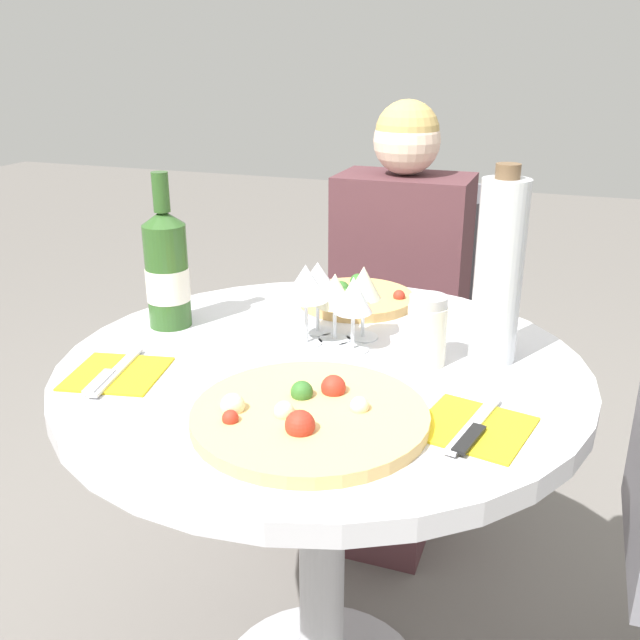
# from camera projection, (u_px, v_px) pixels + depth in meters

# --- Properties ---
(dining_table) EXTENTS (0.92, 0.92, 0.77)m
(dining_table) POSITION_uv_depth(u_px,v_px,m) (322.00, 438.00, 1.31)
(dining_table) COLOR #B2B2B7
(dining_table) RESTS_ON ground_plane
(chair_behind_diner) EXTENTS (0.40, 0.40, 0.93)m
(chair_behind_diner) POSITION_uv_depth(u_px,v_px,m) (403.00, 350.00, 2.10)
(chair_behind_diner) COLOR slate
(chair_behind_diner) RESTS_ON ground_plane
(seated_diner) EXTENTS (0.35, 0.45, 1.17)m
(seated_diner) POSITION_uv_depth(u_px,v_px,m) (391.00, 349.00, 1.94)
(seated_diner) COLOR #512D33
(seated_diner) RESTS_ON ground_plane
(pizza_large) EXTENTS (0.35, 0.35, 0.05)m
(pizza_large) POSITION_uv_depth(u_px,v_px,m) (308.00, 415.00, 1.04)
(pizza_large) COLOR #DBB26B
(pizza_large) RESTS_ON dining_table
(pizza_small_far) EXTENTS (0.25, 0.25, 0.05)m
(pizza_small_far) POSITION_uv_depth(u_px,v_px,m) (356.00, 298.00, 1.53)
(pizza_small_far) COLOR tan
(pizza_small_far) RESTS_ON dining_table
(wine_bottle) EXTENTS (0.08, 0.08, 0.30)m
(wine_bottle) POSITION_uv_depth(u_px,v_px,m) (167.00, 270.00, 1.37)
(wine_bottle) COLOR #2D5623
(wine_bottle) RESTS_ON dining_table
(tall_carafe) EXTENTS (0.08, 0.08, 0.34)m
(tall_carafe) POSITION_uv_depth(u_px,v_px,m) (499.00, 271.00, 1.20)
(tall_carafe) COLOR silver
(tall_carafe) RESTS_ON dining_table
(sugar_shaker) EXTENTS (0.07, 0.07, 0.12)m
(sugar_shaker) POSITION_uv_depth(u_px,v_px,m) (427.00, 331.00, 1.22)
(sugar_shaker) COLOR silver
(sugar_shaker) RESTS_ON dining_table
(wine_glass_back_left) EXTENTS (0.08, 0.08, 0.14)m
(wine_glass_back_left) POSITION_uv_depth(u_px,v_px,m) (318.00, 279.00, 1.34)
(wine_glass_back_left) COLOR silver
(wine_glass_back_left) RESTS_ON dining_table
(wine_glass_back_right) EXTENTS (0.07, 0.07, 0.14)m
(wine_glass_back_right) POSITION_uv_depth(u_px,v_px,m) (364.00, 285.00, 1.31)
(wine_glass_back_right) COLOR silver
(wine_glass_back_right) RESTS_ON dining_table
(wine_glass_center) EXTENTS (0.07, 0.07, 0.13)m
(wine_glass_center) POSITION_uv_depth(u_px,v_px,m) (335.00, 292.00, 1.30)
(wine_glass_center) COLOR silver
(wine_glass_center) RESTS_ON dining_table
(wine_glass_front_right) EXTENTS (0.07, 0.07, 0.14)m
(wine_glass_front_right) POSITION_uv_depth(u_px,v_px,m) (353.00, 297.00, 1.26)
(wine_glass_front_right) COLOR silver
(wine_glass_front_right) RESTS_ON dining_table
(wine_glass_front_left) EXTENTS (0.08, 0.08, 0.15)m
(wine_glass_front_left) POSITION_uv_depth(u_px,v_px,m) (306.00, 284.00, 1.28)
(wine_glass_front_left) COLOR silver
(wine_glass_front_left) RESTS_ON dining_table
(place_setting_left) EXTENTS (0.18, 0.19, 0.01)m
(place_setting_left) POSITION_uv_depth(u_px,v_px,m) (116.00, 374.00, 1.19)
(place_setting_left) COLOR yellow
(place_setting_left) RESTS_ON dining_table
(place_setting_right) EXTENTS (0.18, 0.19, 0.01)m
(place_setting_right) POSITION_uv_depth(u_px,v_px,m) (474.00, 427.00, 1.02)
(place_setting_right) COLOR yellow
(place_setting_right) RESTS_ON dining_table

